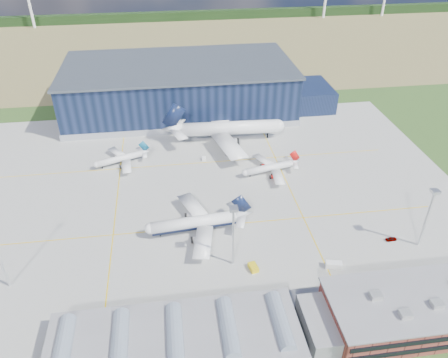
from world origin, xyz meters
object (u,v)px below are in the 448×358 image
at_px(light_mast_east, 429,209).
at_px(hangar, 185,89).
at_px(ops_building, 409,310).
at_px(airliner_red, 269,165).
at_px(airliner_regional, 119,156).
at_px(gse_cart_a, 204,159).
at_px(car_a, 391,239).
at_px(car_b, 408,286).
at_px(gse_cart_b, 237,132).
at_px(gse_tug_b, 239,204).
at_px(airliner_navy, 194,217).
at_px(gse_van_c, 355,283).
at_px(airliner_widebody, 230,122).
at_px(light_mast_center, 233,227).
at_px(gse_van_a, 334,265).
at_px(gse_tug_a, 253,267).

bearing_deg(light_mast_east, hangar, 120.05).
height_order(ops_building, airliner_red, ops_building).
relative_size(airliner_regional, gse_cart_a, 9.65).
bearing_deg(car_a, car_b, 163.51).
height_order(airliner_regional, gse_cart_b, airliner_regional).
relative_size(light_mast_east, gse_tug_b, 7.67).
height_order(airliner_navy, gse_van_c, airliner_navy).
distance_m(airliner_navy, airliner_widebody, 70.89).
xyz_separation_m(airliner_widebody, gse_tug_b, (-4.67, -54.20, -9.21)).
bearing_deg(gse_cart_a, gse_tug_b, -71.58).
bearing_deg(light_mast_center, car_b, -19.09).
xyz_separation_m(ops_building, light_mast_east, (19.99, 30.00, 10.64)).
distance_m(hangar, gse_van_c, 146.69).
xyz_separation_m(light_mast_east, gse_van_a, (-32.92, -6.48, -14.30)).
xyz_separation_m(light_mast_east, airliner_regional, (-105.06, 69.00, -11.13)).
relative_size(light_mast_east, gse_van_a, 4.41).
bearing_deg(airliner_widebody, gse_van_c, -73.94).
height_order(airliner_regional, gse_tug_b, airliner_regional).
height_order(gse_tug_b, gse_van_c, gse_van_c).
bearing_deg(gse_van_c, gse_tug_a, 52.61).
bearing_deg(car_b, light_mast_east, -39.05).
distance_m(light_mast_east, airliner_red, 67.15).
relative_size(airliner_navy, gse_tug_a, 9.82).
bearing_deg(hangar, gse_cart_b, -53.59).
bearing_deg(light_mast_east, gse_van_c, -152.72).
bearing_deg(ops_building, gse_van_a, 118.79).
height_order(hangar, gse_cart_b, hangar).
distance_m(airliner_navy, gse_van_c, 57.60).
bearing_deg(airliner_navy, gse_tug_b, -149.92).
xyz_separation_m(airliner_regional, gse_cart_a, (37.43, -1.35, -3.71)).
height_order(light_mast_east, gse_van_c, light_mast_east).
bearing_deg(gse_tug_b, gse_van_c, -61.00).
xyz_separation_m(airliner_navy, car_b, (63.06, -36.00, -5.80)).
xyz_separation_m(gse_cart_b, car_a, (39.74, -88.64, 0.08)).
xyz_separation_m(light_mast_center, gse_cart_a, (-2.63, 67.65, -14.84)).
relative_size(hangar, car_b, 38.55).
height_order(light_mast_east, airliner_widebody, light_mast_east).
bearing_deg(airliner_red, gse_cart_b, -92.02).
distance_m(gse_van_a, car_a, 26.56).
xyz_separation_m(airliner_red, gse_van_a, (8.14, -58.48, -3.38)).
relative_size(airliner_navy, gse_van_c, 7.93).
bearing_deg(ops_building, gse_van_c, 121.49).
bearing_deg(airliner_navy, airliner_widebody, -113.86).
distance_m(airliner_widebody, car_b, 110.94).
distance_m(ops_building, gse_cart_b, 125.25).
relative_size(gse_tug_b, car_b, 0.80).
height_order(airliner_regional, gse_tug_a, airliner_regional).
distance_m(airliner_navy, gse_tug_b, 23.01).
bearing_deg(car_a, gse_tug_b, 57.09).
distance_m(airliner_navy, car_b, 72.84).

